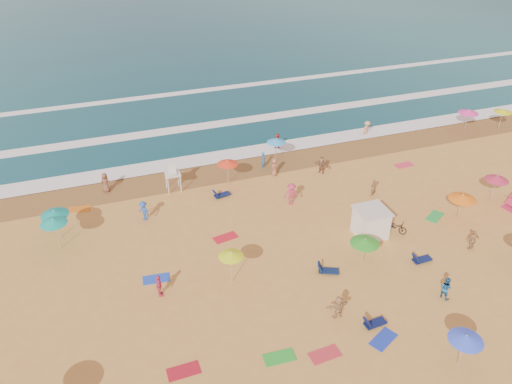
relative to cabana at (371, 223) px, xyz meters
name	(u,v)px	position (x,y,z in m)	size (l,w,h in m)	color
ground	(304,251)	(-5.16, -0.15, -1.00)	(220.00, 220.00, 0.00)	gold
ocean	(136,5)	(-5.16, 83.85, -1.00)	(220.00, 140.00, 0.18)	#0C4756
wet_sand	(247,167)	(-5.16, 12.35, -0.99)	(220.00, 220.00, 0.00)	olive
surf_foam	(220,127)	(-5.16, 21.17, -0.90)	(200.00, 18.70, 0.05)	white
cabana	(371,223)	(0.00, 0.00, 0.00)	(2.00, 2.00, 2.00)	white
cabana_roof	(373,211)	(0.00, 0.00, 1.06)	(2.20, 2.20, 0.12)	silver
bicycle	(395,226)	(1.90, -0.30, -0.54)	(0.61, 1.74, 0.92)	black
lifeguard_stand	(173,179)	(-12.01, 10.62, 0.05)	(1.20, 1.20, 2.10)	white
beach_umbrellas	(331,216)	(-3.10, 0.21, 1.15)	(57.81, 28.81, 0.82)	#14A591
loungers	(421,271)	(0.99, -4.78, -0.83)	(54.03, 23.36, 0.34)	#0F204B
towels	(306,272)	(-5.98, -2.23, -0.98)	(29.47, 22.99, 0.03)	#B01627
beachgoers	(260,206)	(-6.54, 4.89, -0.23)	(39.02, 23.26, 2.09)	#DB3660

